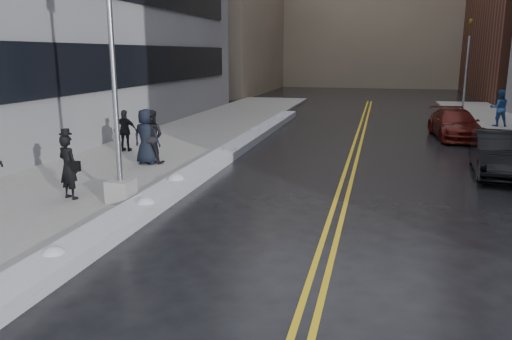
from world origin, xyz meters
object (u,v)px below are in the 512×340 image
Objects in this scene: lamppost at (116,115)px; pedestrian_east at (499,108)px; pedestrian_d at (125,131)px; pedestrian_b at (151,137)px; car_black at (499,154)px; car_maroon at (455,124)px; pedestrian_c at (146,137)px; traffic_signal at (467,65)px; pedestrian_fedora at (68,167)px.

lamppost reaches higher than pedestrian_east.
pedestrian_d is at bearing 29.29° from pedestrian_east.
pedestrian_b is (-1.34, 4.70, -1.40)m from lamppost.
lamppost is 1.68× the size of car_black.
car_black is at bearing -91.72° from car_maroon.
traffic_signal is at bearing -125.39° from pedestrian_c.
car_black is at bearing -177.06° from pedestrian_b.
pedestrian_c is (-1.44, 4.55, -1.37)m from lamppost.
traffic_signal reaches higher than pedestrian_fedora.
pedestrian_b is 19.76m from pedestrian_east.
pedestrian_east is at bearing 82.90° from car_black.
traffic_signal is at bearing -140.85° from pedestrian_d.
car_maroon is (-2.77, -4.00, -0.45)m from pedestrian_east.
lamppost reaches higher than pedestrian_d.
lamppost is 3.86× the size of pedestrian_b.
car_maroon is (13.73, 7.61, -0.30)m from pedestrian_d.
car_maroon is at bearing -100.48° from traffic_signal.
pedestrian_east is at bearing -135.09° from pedestrian_c.
car_maroon is at bearing 49.49° from pedestrian_east.
lamppost is at bearing 100.38° from pedestrian_b.
traffic_signal is 22.02m from pedestrian_c.
pedestrian_fedora is 0.90× the size of pedestrian_east.
traffic_signal is 2.97× the size of pedestrian_c.
lamppost is at bearing -144.82° from car_black.
pedestrian_c reaches higher than pedestrian_fedora.
pedestrian_east reaches higher than pedestrian_b.
traffic_signal reaches higher than pedestrian_east.
pedestrian_east reaches higher than pedestrian_fedora.
traffic_signal reaches higher than car_black.
pedestrian_fedora is 4.78m from pedestrian_b.
pedestrian_fedora is at bearing 90.77° from pedestrian_c.
traffic_signal is at bearing -76.82° from pedestrian_east.
pedestrian_b is at bearing -146.03° from car_maroon.
pedestrian_c is (-0.10, -0.16, 0.02)m from pedestrian_b.
car_black is (12.14, 1.80, -0.39)m from pedestrian_b.
lamppost is 2.13m from pedestrian_fedora.
pedestrian_d is (-15.18, -15.43, -2.40)m from traffic_signal.
traffic_signal is 3.33× the size of pedestrian_fedora.
pedestrian_c is at bearing 107.58° from lamppost.
pedestrian_b is 15.05m from car_maroon.
pedestrian_b is (0.19, 4.78, 0.09)m from pedestrian_fedora.
pedestrian_d is 20.17m from pedestrian_east.
pedestrian_c is at bearing -145.82° from car_maroon.
pedestrian_fedora is at bearing 45.42° from pedestrian_east.
pedestrian_d is at bearing -156.06° from car_maroon.
pedestrian_b is 0.41× the size of car_maroon.
traffic_signal is 1.32× the size of car_black.
pedestrian_fedora is at bearing 99.28° from pedestrian_d.
pedestrian_east is 0.44× the size of car_black.
pedestrian_d is at bearing 117.21° from lamppost.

